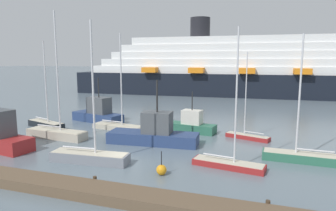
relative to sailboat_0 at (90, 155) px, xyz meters
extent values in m
plane|color=slate|center=(3.03, 0.61, -0.57)|extent=(600.00, 600.00, 0.00)
cube|color=brown|center=(3.03, -5.15, -0.25)|extent=(25.85, 1.86, 0.65)
cylinder|color=#423323|center=(3.03, -4.12, -0.18)|extent=(0.24, 0.24, 0.78)
cylinder|color=#423323|center=(13.37, -4.12, -0.18)|extent=(0.24, 0.24, 0.78)
cube|color=gray|center=(-0.01, 0.00, -0.18)|extent=(6.41, 1.99, 0.79)
cube|color=beige|center=(-0.01, 0.00, 0.23)|extent=(6.15, 1.85, 0.04)
cylinder|color=silver|center=(0.49, 0.04, 5.30)|extent=(0.15, 0.15, 10.17)
cylinder|color=silver|center=(-0.92, -0.07, 0.56)|extent=(2.84, 0.34, 0.12)
cube|color=maroon|center=(10.53, 2.27, -0.34)|extent=(5.53, 2.17, 0.46)
cube|color=beige|center=(10.53, 2.27, -0.10)|extent=(5.30, 2.03, 0.04)
cylinder|color=silver|center=(10.96, 2.21, 4.82)|extent=(0.13, 0.13, 9.87)
cylinder|color=silver|center=(9.76, 2.39, 0.23)|extent=(2.41, 0.47, 0.10)
cube|color=#BCB29E|center=(-7.42, 5.38, -0.15)|extent=(6.80, 2.12, 0.85)
cube|color=beige|center=(-7.42, 5.38, 0.30)|extent=(6.52, 1.97, 0.04)
cylinder|color=silver|center=(-6.89, 5.34, 6.23)|extent=(0.16, 0.16, 11.90)
cylinder|color=silver|center=(-8.39, 5.45, 0.63)|extent=(3.02, 0.35, 0.13)
cube|color=#2D6B51|center=(15.92, 5.45, -0.23)|extent=(6.09, 1.68, 0.68)
cube|color=beige|center=(15.92, 5.45, 0.13)|extent=(5.84, 1.56, 0.04)
cylinder|color=silver|center=(15.44, 5.47, 4.76)|extent=(0.14, 0.14, 9.31)
cylinder|color=silver|center=(16.79, 5.42, 0.46)|extent=(2.72, 0.22, 0.12)
cube|color=#BCB29E|center=(-3.18, 10.89, -0.29)|extent=(6.54, 2.57, 0.55)
cube|color=beige|center=(-3.18, 10.89, 0.00)|extent=(6.27, 2.40, 0.04)
cylinder|color=silver|center=(-2.67, 10.82, 5.18)|extent=(0.15, 0.15, 10.39)
cylinder|color=silver|center=(-4.09, 11.03, 0.33)|extent=(2.85, 0.54, 0.12)
cube|color=black|center=(-11.86, 9.04, -0.21)|extent=(5.73, 2.93, 0.72)
cube|color=beige|center=(-11.86, 9.04, 0.16)|extent=(5.49, 2.76, 0.04)
cylinder|color=silver|center=(-11.43, 8.91, 4.87)|extent=(0.13, 0.13, 9.44)
cylinder|color=silver|center=(-12.63, 9.28, 0.49)|extent=(2.43, 0.85, 0.11)
cube|color=maroon|center=(11.33, 11.24, -0.36)|extent=(4.55, 2.35, 0.42)
cube|color=beige|center=(11.33, 11.24, -0.13)|extent=(4.36, 2.22, 0.04)
cylinder|color=silver|center=(10.99, 11.35, 4.04)|extent=(0.11, 0.11, 8.39)
cylinder|color=silver|center=(11.95, 11.03, 0.20)|extent=(1.94, 0.72, 0.09)
cube|color=#2D6B51|center=(4.92, 12.36, -0.10)|extent=(6.06, 2.60, 0.95)
cube|color=silver|center=(5.21, 12.31, 1.16)|extent=(2.31, 1.65, 1.56)
cylinder|color=#262626|center=(5.21, 12.31, 2.96)|extent=(0.12, 0.12, 2.05)
cube|color=navy|center=(2.75, 6.65, -0.03)|extent=(8.88, 3.24, 1.08)
cube|color=#4C5156|center=(3.18, 6.69, 1.52)|extent=(2.88, 2.14, 2.03)
cylinder|color=#262626|center=(3.18, 6.69, 4.06)|extent=(0.17, 0.17, 3.04)
cube|color=navy|center=(-7.91, 14.08, 0.00)|extent=(7.58, 4.11, 1.15)
cube|color=#4C5156|center=(-7.56, 13.99, 1.62)|extent=(3.29, 2.46, 2.09)
cylinder|color=#262626|center=(-7.56, 13.99, 3.93)|extent=(0.14, 0.14, 2.53)
sphere|color=orange|center=(6.24, -0.68, -0.21)|extent=(0.73, 0.73, 0.73)
cylinder|color=black|center=(6.24, -0.68, 0.65)|extent=(0.06, 0.06, 0.98)
sphere|color=red|center=(-9.53, 18.37, -0.20)|extent=(0.75, 0.75, 0.75)
cylinder|color=black|center=(-9.53, 18.37, 0.59)|extent=(0.06, 0.06, 0.84)
cube|color=black|center=(13.74, 51.27, 1.91)|extent=(90.71, 17.20, 4.96)
cube|color=white|center=(13.74, 51.27, 5.20)|extent=(83.43, 15.32, 1.62)
cube|color=white|center=(13.74, 51.27, 6.82)|extent=(78.42, 14.40, 1.62)
cube|color=white|center=(13.74, 51.27, 8.45)|extent=(73.42, 13.48, 1.62)
cube|color=white|center=(13.74, 51.27, 10.07)|extent=(68.41, 12.56, 1.62)
cube|color=white|center=(13.74, 51.27, 11.69)|extent=(63.40, 11.64, 1.62)
cube|color=orange|center=(-12.19, 43.38, 5.20)|extent=(3.37, 2.69, 1.14)
cube|color=orange|center=(-1.68, 43.91, 5.20)|extent=(3.37, 2.69, 1.14)
cube|color=orange|center=(8.82, 44.45, 5.20)|extent=(3.37, 2.69, 1.14)
cube|color=orange|center=(19.33, 44.98, 5.20)|extent=(3.37, 2.69, 1.14)
cylinder|color=black|center=(-2.47, 50.45, 14.76)|extent=(4.55, 4.55, 4.51)
camera|label=1|loc=(13.09, -19.78, 7.46)|focal=32.29mm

